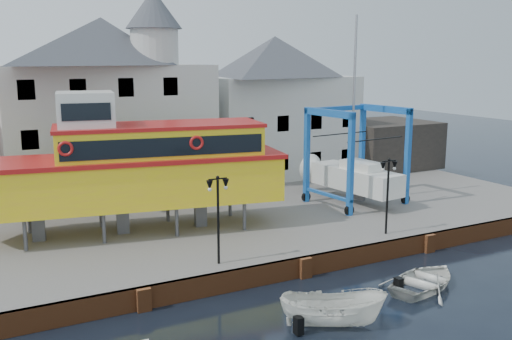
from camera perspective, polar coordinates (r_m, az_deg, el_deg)
name	(u,v)px	position (r m, az deg, el deg)	size (l,w,h in m)	color
ground	(304,277)	(28.22, 4.87, -10.63)	(140.00, 140.00, 0.00)	black
hardstanding	(214,214)	(37.32, -4.22, -4.37)	(44.00, 22.00, 1.00)	slate
quay_wall	(303,267)	(28.13, 4.77, -9.62)	(44.00, 0.47, 1.00)	brown
building_white_main	(107,103)	(41.63, -14.68, 6.48)	(14.00, 8.30, 14.00)	silver
building_white_right	(275,106)	(47.31, 1.87, 6.44)	(12.00, 8.00, 11.20)	silver
shed_dark	(384,144)	(51.79, 12.64, 2.57)	(8.00, 7.00, 4.00)	black
lamp_post_left	(218,198)	(26.15, -3.83, -2.77)	(1.12, 0.32, 4.20)	black
lamp_post_right	(388,177)	(31.43, 13.09, -0.68)	(1.12, 0.32, 4.20)	black
tour_boat	(121,168)	(31.54, -13.33, 0.23)	(18.21, 7.16, 7.73)	#59595E
travel_lift	(349,171)	(38.65, 9.24, -0.08)	(6.15, 8.23, 12.16)	#1248AD
motorboat_a	(333,326)	(23.62, 7.68, -15.21)	(1.59, 4.22, 1.63)	white
motorboat_b	(425,287)	(28.12, 16.50, -11.16)	(3.18, 4.46, 0.92)	white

